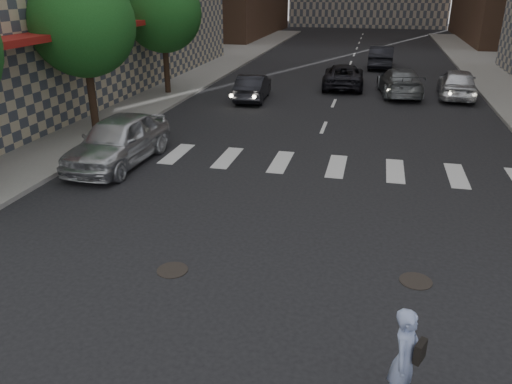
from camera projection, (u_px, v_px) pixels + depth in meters
ground at (245, 315)px, 9.70m from camera, size 160.00×160.00×0.00m
sidewalk_left at (99, 86)px, 30.70m from camera, size 13.00×80.00×0.15m
tree_b at (85, 19)px, 19.90m from camera, size 4.20×4.20×6.60m
tree_c at (164, 9)px, 27.08m from camera, size 4.20×4.20×6.60m
manhole_b at (172, 270)px, 11.20m from camera, size 0.70×0.70×0.02m
manhole_c at (416, 281)px, 10.79m from camera, size 0.70×0.70×0.02m
skateboarder at (405, 360)px, 7.22m from camera, size 0.62×0.90×1.77m
silver_sedan at (118, 140)px, 17.51m from camera, size 2.21×5.13×1.72m
traffic_car_a at (253, 87)px, 27.25m from camera, size 1.77×4.29×1.38m
traffic_car_b at (400, 82)px, 28.41m from camera, size 2.72×5.46×1.52m
traffic_car_c at (343, 76)px, 30.47m from camera, size 2.59×5.20×1.42m
traffic_car_d at (457, 83)px, 27.69m from camera, size 2.21×4.91×1.64m
traffic_car_e at (381, 57)px, 37.58m from camera, size 1.87×5.04×1.65m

